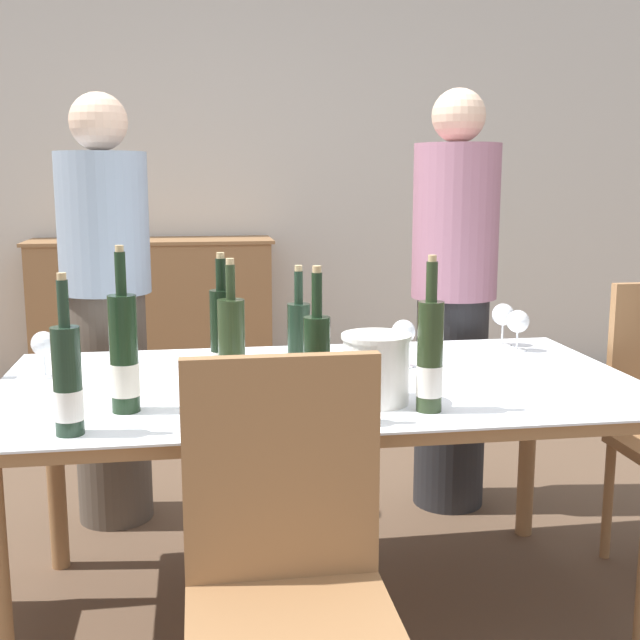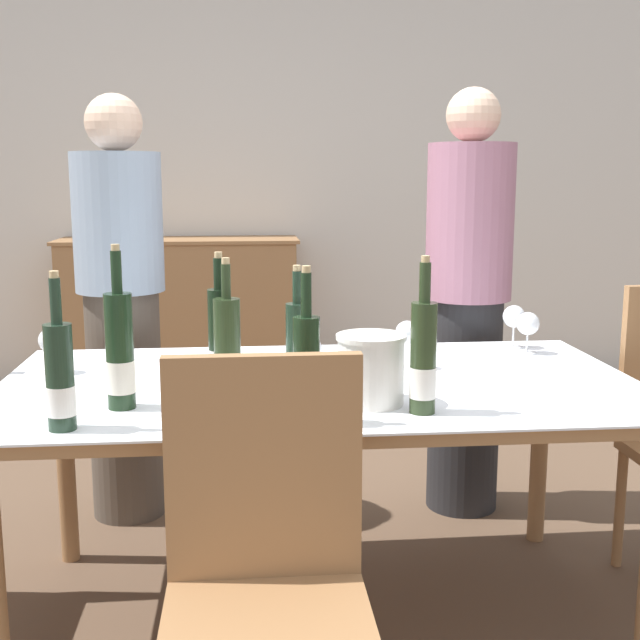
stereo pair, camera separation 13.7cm
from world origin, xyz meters
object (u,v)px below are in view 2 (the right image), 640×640
object	(u,v)px
wine_glass_2	(514,318)
person_host	(122,311)
wine_bottle_2	(60,378)
chair_near_front	(266,562)
dining_table	(320,401)
wine_glass_1	(407,335)
wine_glass_4	(51,343)
wine_bottle_6	(120,353)
wine_bottle_0	(306,372)
wine_bottle_5	(423,359)
ice_bucket	(371,367)
wine_bottle_4	(220,343)
wine_glass_5	(262,381)
wine_glass_0	(528,325)
sideboard_cabinet	(181,315)
wine_bottle_1	(297,347)
wine_bottle_3	(227,353)
wine_glass_3	(310,350)

from	to	relation	value
wine_glass_2	person_host	size ratio (longest dim) A/B	0.09
wine_bottle_2	person_host	xyz separation A→B (m)	(-0.03, 1.19, -0.04)
chair_near_front	dining_table	bearing A→B (deg)	76.07
wine_glass_1	wine_glass_4	distance (m)	1.08
wine_bottle_2	wine_bottle_6	bearing A→B (deg)	56.13
wine_bottle_0	wine_bottle_5	xyz separation A→B (m)	(0.30, 0.06, 0.01)
wine_bottle_6	wine_glass_4	distance (m)	0.48
ice_bucket	chair_near_front	distance (m)	0.63
wine_bottle_4	wine_glass_5	size ratio (longest dim) A/B	2.53
wine_bottle_5	person_host	world-z (taller)	person_host
wine_bottle_0	wine_bottle_4	world-z (taller)	wine_bottle_4
wine_glass_0	wine_glass_1	size ratio (longest dim) A/B	0.94
sideboard_cabinet	dining_table	bearing A→B (deg)	-76.99
wine_bottle_2	wine_glass_4	world-z (taller)	wine_bottle_2
wine_bottle_4	wine_glass_0	world-z (taller)	wine_bottle_4
wine_bottle_2	wine_glass_4	size ratio (longest dim) A/B	2.73
wine_bottle_2	person_host	distance (m)	1.19
wine_bottle_0	chair_near_front	world-z (taller)	wine_bottle_0
ice_bucket	wine_glass_0	size ratio (longest dim) A/B	1.31
wine_glass_2	wine_bottle_5	bearing A→B (deg)	-123.40
wine_bottle_1	wine_glass_2	world-z (taller)	wine_bottle_1
ice_bucket	wine_bottle_5	size ratio (longest dim) A/B	0.46
wine_glass_2	wine_bottle_4	bearing A→B (deg)	-153.76
wine_bottle_2	wine_glass_0	distance (m)	1.54
sideboard_cabinet	wine_bottle_4	distance (m)	2.77
wine_bottle_1	wine_bottle_6	world-z (taller)	wine_bottle_6
ice_bucket	wine_bottle_5	distance (m)	0.15
chair_near_front	wine_bottle_4	bearing A→B (deg)	99.37
wine_bottle_0	wine_glass_5	distance (m)	0.11
wine_bottle_3	wine_bottle_1	bearing A→B (deg)	30.75
wine_bottle_3	dining_table	bearing A→B (deg)	35.36
wine_bottle_0	wine_glass_1	size ratio (longest dim) A/B	2.55
wine_glass_1	chair_near_front	world-z (taller)	chair_near_front
wine_bottle_5	chair_near_front	size ratio (longest dim) A/B	0.42
wine_bottle_2	wine_bottle_6	xyz separation A→B (m)	(0.11, 0.17, 0.02)
wine_glass_5	chair_near_front	distance (m)	0.44
wine_bottle_0	wine_glass_4	bearing A→B (deg)	141.62
wine_bottle_2	wine_bottle_6	distance (m)	0.20
wine_bottle_5	wine_bottle_2	bearing A→B (deg)	-176.38
dining_table	wine_bottle_2	bearing A→B (deg)	-148.43
sideboard_cabinet	ice_bucket	size ratio (longest dim) A/B	7.81
wine_bottle_0	wine_glass_3	bearing A→B (deg)	84.11
dining_table	wine_glass_4	xyz separation A→B (m)	(-0.80, 0.17, 0.16)
wine_glass_0	wine_glass_2	xyz separation A→B (m)	(-0.02, 0.09, 0.01)
wine_bottle_4	wine_glass_4	bearing A→B (deg)	152.50
wine_bottle_2	wine_glass_0	size ratio (longest dim) A/B	2.67
wine_bottle_4	wine_glass_0	bearing A→B (deg)	21.47
dining_table	wine_bottle_3	distance (m)	0.38
wine_bottle_2	wine_bottle_5	distance (m)	0.87
wine_glass_1	dining_table	bearing A→B (deg)	-155.61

